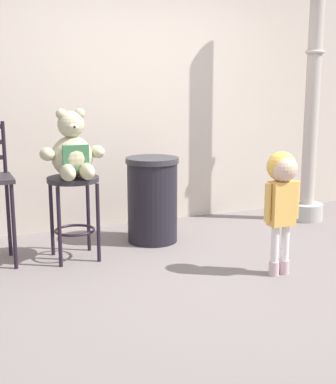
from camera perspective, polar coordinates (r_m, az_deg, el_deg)
The scene contains 7 objects.
ground_plane at distance 4.09m, azimuth 6.15°, elevation -9.36°, with size 24.00×24.00×0.00m, color slate.
building_wall at distance 5.64m, azimuth -3.62°, elevation 15.16°, with size 6.98×0.30×3.61m, color beige.
bar_stool_with_teddy at distance 4.46m, azimuth -10.24°, elevation -0.80°, with size 0.43×0.43×0.71m.
teddy_bear at distance 4.36m, azimuth -10.35°, elevation 4.26°, with size 0.53×0.48×0.57m.
child_walking at distance 4.07m, azimuth 12.31°, elevation 0.59°, with size 0.31×0.24×0.97m.
trash_bin at distance 4.90m, azimuth -1.72°, elevation -0.82°, with size 0.49×0.49×0.80m.
lamppost at distance 5.79m, azimuth 15.41°, elevation 9.14°, with size 0.36×0.36×3.10m.
Camera 1 is at (-1.89, -3.32, 1.47)m, focal length 48.96 mm.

